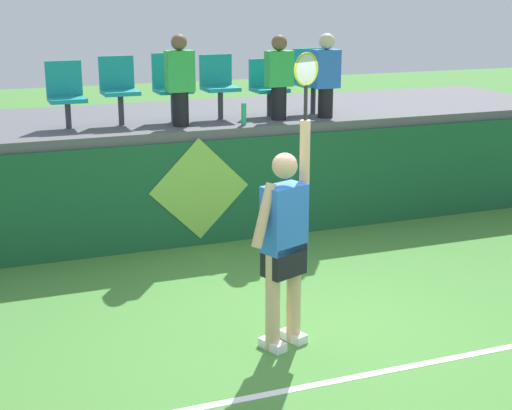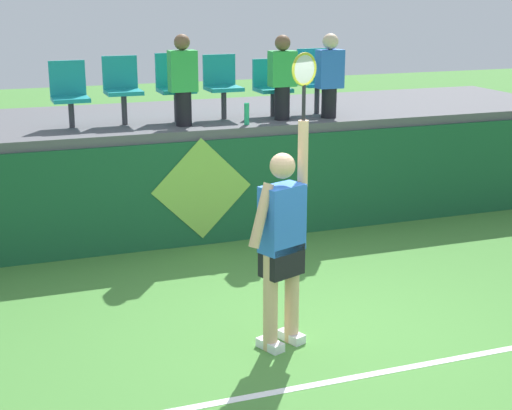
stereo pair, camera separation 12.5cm
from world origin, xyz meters
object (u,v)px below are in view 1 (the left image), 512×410
(stadium_chair_3, at_px, (218,83))
(spectator_1, at_px, (326,74))
(stadium_chair_0, at_px, (66,92))
(stadium_chair_1, at_px, (119,86))
(spectator_0, at_px, (279,76))
(stadium_chair_5, at_px, (311,77))
(tennis_player, at_px, (284,240))
(spectator_2, at_px, (180,79))
(stadium_chair_4, at_px, (268,85))
(water_bottle, at_px, (244,114))
(stadium_chair_2, at_px, (171,84))

(stadium_chair_3, distance_m, spectator_1, 1.42)
(stadium_chair_0, distance_m, stadium_chair_1, 0.66)
(spectator_0, bearing_deg, stadium_chair_3, 149.99)
(stadium_chair_5, bearing_deg, tennis_player, -117.79)
(tennis_player, distance_m, stadium_chair_0, 4.14)
(stadium_chair_3, xyz_separation_m, spectator_2, (-0.64, -0.42, 0.12))
(stadium_chair_4, height_order, spectator_1, spectator_1)
(stadium_chair_4, distance_m, stadium_chair_5, 0.65)
(water_bottle, distance_m, stadium_chair_2, 1.04)
(spectator_1, distance_m, spectator_2, 1.98)
(stadium_chair_4, height_order, spectator_2, spectator_2)
(stadium_chair_2, bearing_deg, tennis_player, -90.69)
(stadium_chair_1, relative_size, spectator_2, 0.75)
(tennis_player, height_order, water_bottle, tennis_player)
(stadium_chair_1, bearing_deg, stadium_chair_4, -0.10)
(stadium_chair_0, distance_m, spectator_0, 2.69)
(water_bottle, bearing_deg, spectator_0, 19.94)
(stadium_chair_2, relative_size, stadium_chair_3, 1.04)
(tennis_player, xyz_separation_m, stadium_chair_2, (0.05, 3.83, 0.92))
(stadium_chair_0, xyz_separation_m, spectator_2, (1.33, -0.42, 0.16))
(tennis_player, height_order, stadium_chair_3, tennis_player)
(stadium_chair_0, height_order, stadium_chair_5, stadium_chair_5)
(spectator_1, bearing_deg, stadium_chair_3, 161.10)
(stadium_chair_3, relative_size, spectator_0, 0.76)
(stadium_chair_5, bearing_deg, stadium_chair_1, -179.93)
(water_bottle, distance_m, spectator_1, 1.29)
(tennis_player, relative_size, spectator_2, 2.29)
(stadium_chair_3, bearing_deg, spectator_2, -146.82)
(stadium_chair_3, distance_m, spectator_0, 0.81)
(stadium_chair_1, bearing_deg, tennis_player, -80.64)
(stadium_chair_1, bearing_deg, spectator_0, -11.30)
(stadium_chair_2, xyz_separation_m, stadium_chair_3, (0.64, -0.00, -0.01))
(stadium_chair_0, height_order, stadium_chair_3, stadium_chair_3)
(tennis_player, height_order, stadium_chair_4, tennis_player)
(water_bottle, bearing_deg, tennis_player, -104.14)
(stadium_chair_0, xyz_separation_m, stadium_chair_5, (3.31, -0.00, 0.05))
(water_bottle, distance_m, stadium_chair_0, 2.20)
(stadium_chair_2, distance_m, stadium_chair_4, 1.33)
(stadium_chair_3, bearing_deg, stadium_chair_1, 179.96)
(water_bottle, xyz_separation_m, spectator_0, (0.56, 0.20, 0.44))
(stadium_chair_2, distance_m, spectator_2, 0.43)
(stadium_chair_1, bearing_deg, stadium_chair_0, 179.72)
(stadium_chair_3, height_order, stadium_chair_4, stadium_chair_3)
(spectator_1, bearing_deg, spectator_0, 174.86)
(tennis_player, relative_size, stadium_chair_5, 2.97)
(stadium_chair_0, relative_size, spectator_1, 0.73)
(stadium_chair_5, bearing_deg, water_bottle, -153.28)
(stadium_chair_1, height_order, spectator_2, spectator_2)
(stadium_chair_4, bearing_deg, stadium_chair_2, 179.73)
(stadium_chair_1, distance_m, spectator_1, 2.69)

